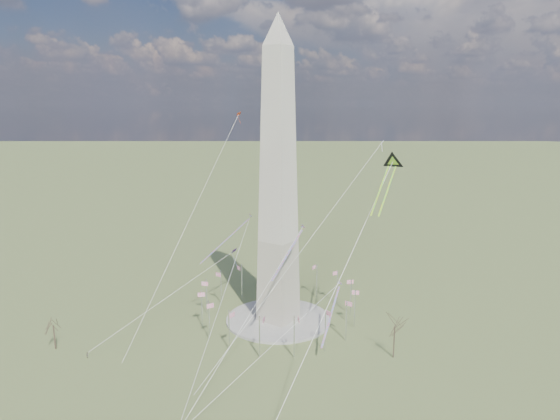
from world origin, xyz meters
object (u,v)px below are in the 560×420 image
Objects in this scene: washington_monument at (278,183)px; kite_delta_black at (392,165)px; tree_near at (395,324)px; person_west at (88,355)px.

washington_monument reaches higher than kite_delta_black.
tree_near is 46.64m from kite_delta_black.
washington_monument is 56.79m from tree_near.
person_west is at bearing -120.76° from washington_monument.
kite_delta_black reaches higher than person_west.
kite_delta_black is (-6.84, 8.95, 45.26)m from tree_near.
tree_near is 8.82× the size of person_west.
washington_monument is 37.23m from kite_delta_black.
washington_monument reaches higher than person_west.
person_west is (-74.18, -51.39, -9.56)m from tree_near.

